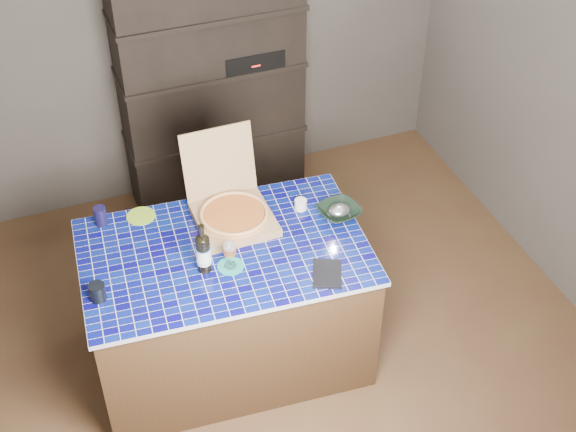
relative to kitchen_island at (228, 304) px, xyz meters
name	(u,v)px	position (x,y,z in m)	size (l,w,h in m)	color
room	(294,172)	(0.38, -0.02, 0.84)	(3.50, 3.50, 3.50)	#513C22
shelving_unit	(212,85)	(0.39, 1.51, 0.49)	(1.20, 0.41, 1.80)	black
kitchen_island	(228,304)	(0.00, 0.00, 0.00)	(1.57, 1.07, 0.83)	#3E2418
pizza_box	(233,211)	(0.12, 0.22, 0.47)	(0.41, 0.50, 0.44)	#9E7951
mead_bottle	(203,252)	(-0.13, -0.10, 0.53)	(0.08, 0.08, 0.29)	black
teal_trivet	(231,266)	(-0.01, -0.13, 0.41)	(0.14, 0.14, 0.01)	#198676
wine_glass	(230,250)	(-0.01, -0.13, 0.53)	(0.07, 0.07, 0.16)	white
tumbler	(97,292)	(-0.68, -0.12, 0.46)	(0.08, 0.08, 0.09)	black
dvd_case	(327,274)	(0.43, -0.37, 0.42)	(0.14, 0.20, 0.02)	black
bowl	(339,212)	(0.68, 0.04, 0.44)	(0.23, 0.23, 0.06)	black
foil_contents	(339,210)	(0.68, 0.04, 0.45)	(0.12, 0.10, 0.06)	silver
white_jar	(301,204)	(0.50, 0.18, 0.44)	(0.07, 0.07, 0.06)	white
navy_cup	(101,216)	(-0.56, 0.44, 0.47)	(0.07, 0.07, 0.11)	black
green_trivet	(141,216)	(-0.35, 0.43, 0.41)	(0.16, 0.16, 0.01)	#85B526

